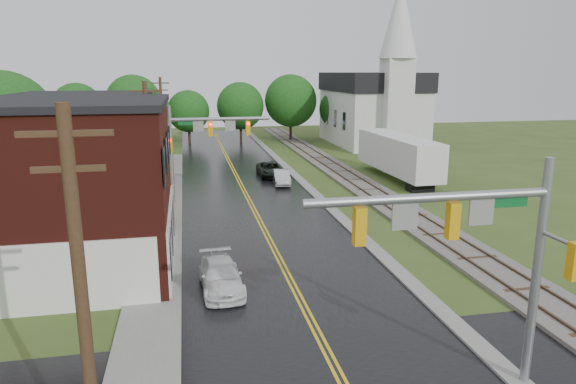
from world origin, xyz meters
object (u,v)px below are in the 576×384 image
object	(u,v)px
tree_left_e	(143,117)
semi_trailer	(398,154)
church	(375,101)
tree_left_b	(6,123)
traffic_signal_far	(200,136)
tree_left_c	(83,127)
brick_building	(16,189)
utility_pole_b	(149,152)
utility_pole_c	(162,120)
traffic_signal_near	(475,237)
pickup_white	(221,276)
suv_dark	(270,170)
sedan_silver	(282,177)
utility_pole_a	(83,308)

from	to	relation	value
tree_left_e	semi_trailer	size ratio (longest dim) A/B	0.64
church	tree_left_b	size ratio (longest dim) A/B	2.06
traffic_signal_far	tree_left_b	size ratio (longest dim) A/B	0.76
tree_left_c	traffic_signal_far	bearing A→B (deg)	-51.18
brick_building	utility_pole_b	distance (m)	9.03
utility_pole_c	traffic_signal_near	bearing A→B (deg)	-76.26
semi_trailer	tree_left_e	bearing A→B (deg)	148.92
tree_left_e	pickup_white	distance (m)	35.58
utility_pole_b	suv_dark	bearing A→B (deg)	54.23
suv_dark	semi_trailer	bearing A→B (deg)	-18.18
tree_left_e	pickup_white	bearing A→B (deg)	-80.89
tree_left_e	sedan_silver	size ratio (longest dim) A/B	2.15
utility_pole_c	tree_left_c	size ratio (longest dim) A/B	1.18
tree_left_c	tree_left_e	world-z (taller)	tree_left_e
brick_building	church	distance (m)	50.58
tree_left_c	pickup_white	size ratio (longest dim) A/B	1.74
church	utility_pole_c	bearing A→B (deg)	-160.03
suv_dark	traffic_signal_far	bearing A→B (deg)	-126.81
traffic_signal_near	tree_left_b	bearing A→B (deg)	125.49
utility_pole_c	church	bearing A→B (deg)	19.97
tree_left_c	pickup_white	distance (m)	31.01
pickup_white	tree_left_e	bearing A→B (deg)	96.21
traffic_signal_far	tree_left_e	distance (m)	19.65
sedan_silver	tree_left_c	bearing A→B (deg)	161.03
utility_pole_b	tree_left_c	distance (m)	19.24
suv_dark	sedan_silver	distance (m)	3.67
utility_pole_a	semi_trailer	distance (m)	38.35
sedan_silver	brick_building	bearing A→B (deg)	-127.67
traffic_signal_near	tree_left_c	distance (m)	41.67
brick_building	pickup_white	xyz separation A→B (m)	(9.23, -3.99, -3.51)
utility_pole_a	pickup_white	size ratio (longest dim) A/B	2.05
utility_pole_a	brick_building	bearing A→B (deg)	110.75
tree_left_b	pickup_white	world-z (taller)	tree_left_b
semi_trailer	utility_pole_a	bearing A→B (deg)	-123.14
church	semi_trailer	size ratio (longest dim) A/B	1.58
church	utility_pole_b	size ratio (longest dim) A/B	2.22
utility_pole_c	tree_left_b	size ratio (longest dim) A/B	0.93
tree_left_b	suv_dark	xyz separation A→B (m)	(20.92, 3.81, -5.07)
utility_pole_a	tree_left_b	xyz separation A→B (m)	(-11.05, 31.90, 1.00)
traffic_signal_near	pickup_white	bearing A→B (deg)	126.73
traffic_signal_far	tree_left_c	size ratio (longest dim) A/B	0.96
brick_building	tree_left_b	size ratio (longest dim) A/B	1.48
utility_pole_c	utility_pole_b	bearing A→B (deg)	-90.00
traffic_signal_near	utility_pole_a	bearing A→B (deg)	-168.98
brick_building	tree_left_b	xyz separation A→B (m)	(-5.36, 16.90, 1.57)
utility_pole_b	tree_left_b	world-z (taller)	tree_left_b
tree_left_e	sedan_silver	xyz separation A→B (m)	(12.31, -13.84, -4.19)
utility_pole_a	utility_pole_c	size ratio (longest dim) A/B	1.00
church	utility_pole_b	distance (m)	41.55
tree_left_c	semi_trailer	bearing A→B (deg)	-15.67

